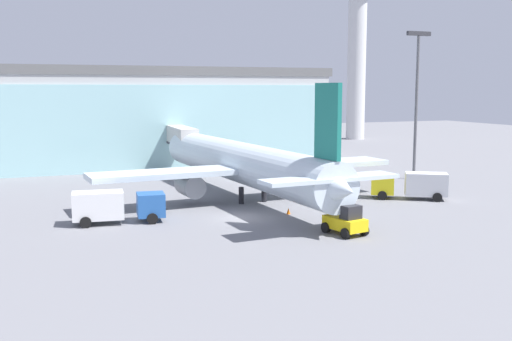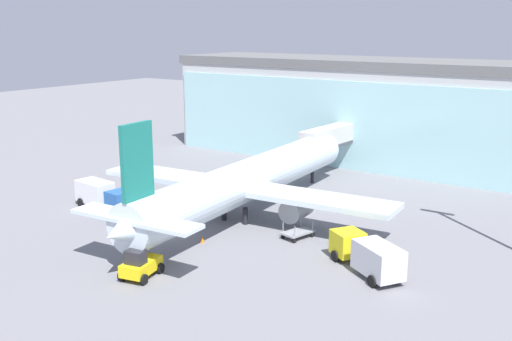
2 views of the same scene
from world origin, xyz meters
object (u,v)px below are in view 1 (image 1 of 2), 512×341
(airplane, at_px, (243,164))
(safety_cone_nose, at_px, (288,211))
(control_tower, at_px, (357,34))
(apron_light_mast, at_px, (417,92))
(pushback_tug, at_px, (346,222))
(fuel_truck, at_px, (412,184))
(jet_bridge, at_px, (180,137))
(safety_cone_wingtip, at_px, (112,201))
(baggage_cart, at_px, (321,193))
(catering_truck, at_px, (115,206))

(airplane, xyz_separation_m, safety_cone_nose, (1.13, -8.16, -3.27))
(control_tower, height_order, airplane, control_tower)
(apron_light_mast, height_order, airplane, apron_light_mast)
(pushback_tug, height_order, safety_cone_nose, pushback_tug)
(fuel_truck, bearing_deg, control_tower, -83.75)
(apron_light_mast, distance_m, safety_cone_nose, 28.17)
(pushback_tug, xyz_separation_m, safety_cone_nose, (-0.90, 8.29, -0.70))
(jet_bridge, height_order, safety_cone_wingtip, jet_bridge)
(baggage_cart, bearing_deg, jet_bridge, 34.18)
(fuel_truck, bearing_deg, baggage_cart, 8.91)
(jet_bridge, distance_m, catering_truck, 29.39)
(apron_light_mast, bearing_deg, safety_cone_wingtip, -176.28)
(safety_cone_nose, bearing_deg, control_tower, 54.82)
(control_tower, bearing_deg, safety_cone_nose, -125.18)
(apron_light_mast, bearing_deg, control_tower, 65.89)
(baggage_cart, bearing_deg, control_tower, -19.88)
(safety_cone_nose, bearing_deg, fuel_truck, 7.88)
(baggage_cart, xyz_separation_m, safety_cone_wingtip, (-19.73, 5.05, -0.23))
(fuel_truck, relative_size, safety_cone_nose, 13.32)
(baggage_cart, distance_m, safety_cone_nose, 8.35)
(pushback_tug, bearing_deg, safety_cone_wingtip, 25.82)
(airplane, relative_size, baggage_cart, 12.38)
(jet_bridge, relative_size, pushback_tug, 3.55)
(catering_truck, bearing_deg, jet_bridge, 71.87)
(control_tower, xyz_separation_m, fuel_truck, (-32.09, -63.91, -20.84))
(jet_bridge, height_order, control_tower, control_tower)
(jet_bridge, height_order, pushback_tug, jet_bridge)
(pushback_tug, bearing_deg, control_tower, -43.03)
(catering_truck, relative_size, safety_cone_wingtip, 13.65)
(pushback_tug, relative_size, safety_cone_wingtip, 6.35)
(catering_truck, bearing_deg, apron_light_mast, 23.23)
(control_tower, distance_m, apron_light_mast, 59.10)
(jet_bridge, xyz_separation_m, apron_light_mast, (25.07, -15.43, 5.82))
(jet_bridge, height_order, baggage_cart, jet_bridge)
(control_tower, height_order, pushback_tug, control_tower)
(airplane, bearing_deg, baggage_cart, -112.88)
(baggage_cart, bearing_deg, pushback_tug, 173.09)
(apron_light_mast, height_order, pushback_tug, apron_light_mast)
(airplane, xyz_separation_m, baggage_cart, (7.30, -2.54, -3.05))
(jet_bridge, relative_size, airplane, 0.32)
(pushback_tug, xyz_separation_m, safety_cone_wingtip, (-14.45, 18.97, -0.70))
(jet_bridge, height_order, fuel_truck, jet_bridge)
(control_tower, height_order, baggage_cart, control_tower)
(control_tower, relative_size, baggage_cart, 11.66)
(apron_light_mast, xyz_separation_m, baggage_cart, (-16.61, -7.41, -9.98))
(safety_cone_nose, bearing_deg, baggage_cart, 42.32)
(fuel_truck, height_order, pushback_tug, fuel_truck)
(apron_light_mast, xyz_separation_m, catering_truck, (-37.34, -11.08, -9.02))
(apron_light_mast, height_order, safety_cone_wingtip, apron_light_mast)
(catering_truck, bearing_deg, pushback_tug, -26.84)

